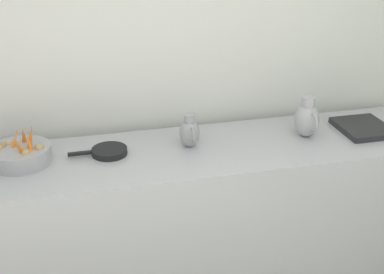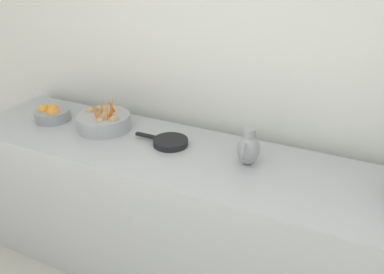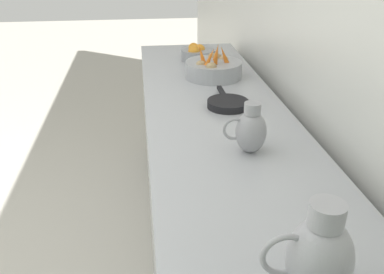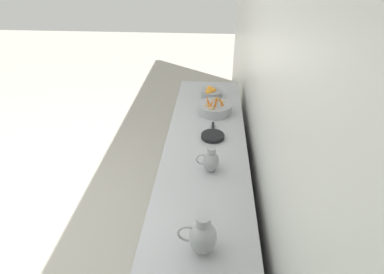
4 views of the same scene
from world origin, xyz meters
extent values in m
cube|color=silver|center=(-1.95, 0.37, 1.50)|extent=(0.10, 8.89, 3.00)
cube|color=#ADAFB5|center=(-1.50, -0.13, 0.45)|extent=(0.68, 3.29, 0.89)
cylinder|color=#9EA0A5|center=(-1.57, -0.95, 0.94)|extent=(0.33, 0.33, 0.09)
torus|color=#9EA0A5|center=(-1.57, -0.95, 0.90)|extent=(0.19, 0.19, 0.01)
cone|color=orange|center=(-1.62, -0.93, 1.02)|extent=(0.08, 0.04, 0.13)
cone|color=orange|center=(-1.50, -0.95, 1.02)|extent=(0.08, 0.08, 0.13)
cone|color=orange|center=(-1.53, -0.90, 1.02)|extent=(0.08, 0.05, 0.12)
cone|color=orange|center=(-1.57, -0.89, 1.03)|extent=(0.05, 0.07, 0.16)
cone|color=orange|center=(-1.58, -0.97, 1.03)|extent=(0.05, 0.07, 0.13)
ellipsoid|color=tan|center=(-1.53, -0.85, 0.99)|extent=(0.06, 0.05, 0.05)
ellipsoid|color=tan|center=(-1.58, -1.06, 0.99)|extent=(0.06, 0.05, 0.05)
ellipsoid|color=#9E7F56|center=(-1.60, -1.05, 0.99)|extent=(0.06, 0.05, 0.05)
ellipsoid|color=tan|center=(-1.64, -1.01, 0.98)|extent=(0.05, 0.04, 0.04)
ellipsoid|color=tan|center=(-1.49, -0.91, 0.99)|extent=(0.06, 0.05, 0.04)
cylinder|color=gray|center=(-1.53, -1.34, 0.93)|extent=(0.23, 0.23, 0.07)
sphere|color=orange|center=(-1.54, -1.35, 0.96)|extent=(0.07, 0.07, 0.07)
sphere|color=orange|center=(-1.51, -1.39, 0.96)|extent=(0.07, 0.07, 0.07)
sphere|color=orange|center=(-1.50, -1.30, 0.96)|extent=(0.08, 0.08, 0.08)
ellipsoid|color=#939399|center=(-1.55, -0.01, 0.98)|extent=(0.12, 0.12, 0.17)
cylinder|color=#939399|center=(-1.55, -0.01, 1.07)|extent=(0.06, 0.06, 0.04)
torus|color=#939399|center=(-1.48, -0.01, 0.99)|extent=(0.09, 0.01, 0.09)
cylinder|color=black|center=(-1.56, -0.47, 0.91)|extent=(0.20, 0.20, 0.03)
cube|color=black|center=(-1.55, -0.64, 0.92)|extent=(0.03, 0.13, 0.02)
camera|label=1|loc=(1.10, -0.64, 2.21)|focal=48.30mm
camera|label=2|loc=(0.16, 0.51, 1.91)|focal=36.21mm
camera|label=3|loc=(-1.15, 1.41, 1.65)|focal=39.60mm
camera|label=4|loc=(-1.55, 1.89, 2.34)|focal=29.90mm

